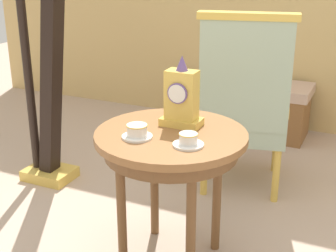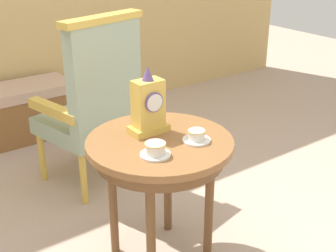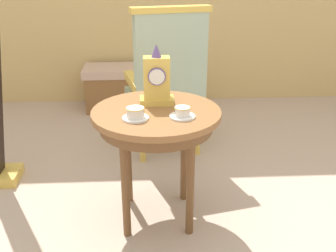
# 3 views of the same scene
# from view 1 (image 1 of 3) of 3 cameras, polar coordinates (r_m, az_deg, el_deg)

# --- Properties ---
(side_table) EXTENTS (0.70, 0.70, 0.68)m
(side_table) POSITION_cam_1_polar(r_m,az_deg,el_deg) (2.22, 0.36, -2.70)
(side_table) COLOR brown
(side_table) RESTS_ON ground
(teacup_left) EXTENTS (0.14, 0.14, 0.06)m
(teacup_left) POSITION_cam_1_polar(r_m,az_deg,el_deg) (2.12, -3.70, -0.68)
(teacup_left) COLOR white
(teacup_left) RESTS_ON side_table
(teacup_right) EXTENTS (0.13, 0.13, 0.06)m
(teacup_right) POSITION_cam_1_polar(r_m,az_deg,el_deg) (2.03, 2.43, -1.72)
(teacup_right) COLOR white
(teacup_right) RESTS_ON side_table
(mantel_clock) EXTENTS (0.19, 0.11, 0.34)m
(mantel_clock) POSITION_cam_1_polar(r_m,az_deg,el_deg) (2.23, 1.62, 3.33)
(mantel_clock) COLOR gold
(mantel_clock) RESTS_ON side_table
(armchair) EXTENTS (0.64, 0.64, 1.14)m
(armchair) POSITION_cam_1_polar(r_m,az_deg,el_deg) (2.95, 9.06, 2.87)
(armchair) COLOR #9EB299
(armchair) RESTS_ON ground
(harp) EXTENTS (0.40, 0.24, 1.85)m
(harp) POSITION_cam_1_polar(r_m,az_deg,el_deg) (3.10, -14.45, 6.38)
(harp) COLOR gold
(harp) RESTS_ON ground
(window_bench) EXTENTS (1.03, 0.40, 0.44)m
(window_bench) POSITION_cam_1_polar(r_m,az_deg,el_deg) (4.07, 9.29, 2.30)
(window_bench) COLOR #CCA893
(window_bench) RESTS_ON ground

